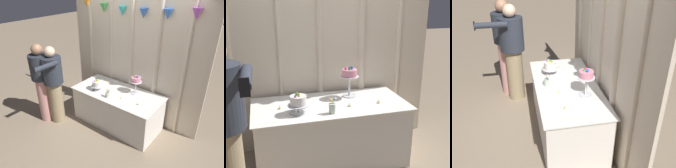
# 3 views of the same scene
# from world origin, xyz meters

# --- Properties ---
(ground_plane) EXTENTS (24.00, 24.00, 0.00)m
(ground_plane) POSITION_xyz_m (0.00, 0.00, 0.00)
(ground_plane) COLOR gray
(draped_curtain) EXTENTS (2.89, 0.16, 2.53)m
(draped_curtain) POSITION_xyz_m (0.01, 0.57, 1.32)
(draped_curtain) COLOR beige
(draped_curtain) RESTS_ON ground_plane
(cake_table) EXTENTS (1.73, 0.83, 0.72)m
(cake_table) POSITION_xyz_m (0.00, 0.10, 0.36)
(cake_table) COLOR white
(cake_table) RESTS_ON ground_plane
(cake_display_nearleft) EXTENTS (0.22, 0.22, 0.22)m
(cake_display_nearleft) POSITION_xyz_m (-0.38, -0.06, 0.84)
(cake_display_nearleft) COLOR silver
(cake_display_nearleft) RESTS_ON cake_table
(cake_display_nearright) EXTENTS (0.22, 0.22, 0.38)m
(cake_display_nearright) POSITION_xyz_m (0.28, 0.28, 0.98)
(cake_display_nearright) COLOR silver
(cake_display_nearright) RESTS_ON cake_table
(flower_vase) EXTENTS (0.09, 0.08, 0.16)m
(flower_vase) POSITION_xyz_m (-0.04, -0.15, 0.79)
(flower_vase) COLOR #B2C1B2
(flower_vase) RESTS_ON cake_table
(tealight_far_left) EXTENTS (0.04, 0.04, 0.03)m
(tealight_far_left) POSITION_xyz_m (-0.56, 0.10, 0.73)
(tealight_far_left) COLOR beige
(tealight_far_left) RESTS_ON cake_table
(tealight_near_left) EXTENTS (0.04, 0.04, 0.04)m
(tealight_near_left) POSITION_xyz_m (0.18, -0.04, 0.73)
(tealight_near_left) COLOR beige
(tealight_near_left) RESTS_ON cake_table
(tealight_near_right) EXTENTS (0.04, 0.04, 0.04)m
(tealight_near_right) POSITION_xyz_m (0.54, -0.03, 0.73)
(tealight_near_right) COLOR beige
(tealight_near_right) RESTS_ON cake_table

